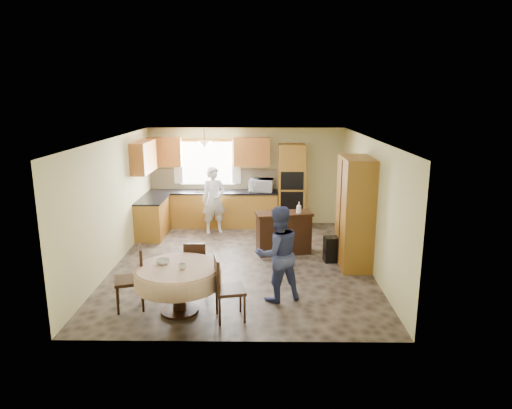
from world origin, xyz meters
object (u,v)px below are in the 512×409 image
object	(u,v)px
oven_tower	(291,186)
chair_left	(134,275)
sideboard	(284,234)
dining_table	(178,277)
chair_back	(196,264)
chair_right	(225,285)
person_dining	(278,254)
person_sink	(214,200)
cupboard	(355,212)

from	to	relation	value
oven_tower	chair_left	xyz separation A→B (m)	(-2.75, -4.67, -0.50)
oven_tower	sideboard	xyz separation A→B (m)	(-0.28, -2.05, -0.64)
oven_tower	sideboard	distance (m)	2.17
oven_tower	dining_table	distance (m)	5.25
sideboard	chair_back	world-z (taller)	chair_back
chair_right	person_dining	world-z (taller)	person_dining
person_sink	oven_tower	bearing A→B (deg)	-2.48
dining_table	chair_right	size ratio (longest dim) A/B	1.33
person_sink	person_dining	size ratio (longest dim) A/B	1.03
chair_left	chair_right	world-z (taller)	chair_left
person_sink	chair_back	bearing A→B (deg)	-108.27
cupboard	dining_table	distance (m)	3.77
cupboard	chair_right	distance (m)	3.35
sideboard	cupboard	world-z (taller)	cupboard
person_sink	sideboard	bearing A→B (deg)	-61.38
chair_right	person_sink	world-z (taller)	person_sink
sideboard	dining_table	size ratio (longest dim) A/B	0.89
dining_table	chair_left	size ratio (longest dim) A/B	1.31
oven_tower	person_dining	distance (m)	4.37
dining_table	chair_left	xyz separation A→B (m)	(-0.72, 0.15, -0.03)
cupboard	person_dining	distance (m)	2.26
oven_tower	chair_right	bearing A→B (deg)	-104.41
chair_left	chair_right	bearing A→B (deg)	58.46
sideboard	person_sink	xyz separation A→B (m)	(-1.63, 1.50, 0.40)
oven_tower	person_dining	bearing A→B (deg)	-96.37
cupboard	chair_back	bearing A→B (deg)	-156.13
oven_tower	chair_left	distance (m)	5.44
oven_tower	chair_left	world-z (taller)	oven_tower
sideboard	dining_table	bearing A→B (deg)	-133.74
sideboard	chair_back	bearing A→B (deg)	-140.36
cupboard	chair_back	world-z (taller)	cupboard
person_dining	cupboard	bearing A→B (deg)	-154.47
chair_left	chair_back	size ratio (longest dim) A/B	1.13
oven_tower	chair_right	size ratio (longest dim) A/B	2.13
cupboard	chair_left	world-z (taller)	cupboard
sideboard	dining_table	world-z (taller)	sideboard
person_dining	chair_right	bearing A→B (deg)	20.35
chair_back	chair_right	bearing A→B (deg)	116.62
cupboard	chair_left	distance (m)	4.32
chair_back	person_dining	world-z (taller)	person_dining
chair_left	person_dining	world-z (taller)	person_dining
chair_left	person_dining	distance (m)	2.30
person_sink	person_dining	xyz separation A→B (m)	(1.42, -3.78, -0.02)
oven_tower	cupboard	xyz separation A→B (m)	(1.07, -2.73, 0.02)
chair_left	person_dining	xyz separation A→B (m)	(2.26, 0.33, 0.24)
cupboard	person_dining	world-z (taller)	cupboard
chair_right	person_dining	distance (m)	1.10
person_sink	person_dining	bearing A→B (deg)	-88.17
dining_table	cupboard	bearing A→B (deg)	34.02
chair_left	oven_tower	bearing A→B (deg)	132.30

